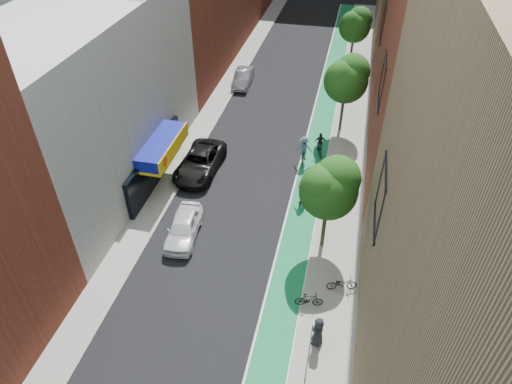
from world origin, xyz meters
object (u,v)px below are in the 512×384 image
Objects in this scene: cyclist_lane_mid at (320,147)px; pedestrian at (318,332)px; parked_car_silver at (243,78)px; cyclist_lane_far at (304,151)px; parked_car_black at (200,162)px; parked_car_white at (184,227)px; cyclist_lane_near at (303,191)px.

cyclist_lane_mid is 1.04× the size of pedestrian.
cyclist_lane_far is (7.80, -12.27, 0.27)m from parked_car_silver.
parked_car_silver is (-0.40, 15.10, -0.07)m from parked_car_black.
parked_car_black is at bearing 17.66° from cyclist_lane_far.
cyclist_lane_far reaches higher than cyclist_lane_mid.
parked_car_silver is (-1.60, 22.04, -0.01)m from parked_car_white.
parked_car_silver is 2.16× the size of cyclist_lane_near.
cyclist_lane_mid is at bearing -91.37° from cyclist_lane_near.
cyclist_lane_near is at bearing 70.43° from cyclist_lane_mid.
cyclist_lane_far reaches higher than cyclist_lane_near.
parked_car_black is (-1.20, 6.95, 0.06)m from parked_car_white.
pedestrian reaches higher than cyclist_lane_mid.
parked_car_white is 2.32× the size of cyclist_lane_mid.
parked_car_white is 10.86m from pedestrian.
cyclist_lane_mid is (8.90, -10.90, -0.03)m from parked_car_silver.
cyclist_lane_near reaches higher than parked_car_silver.
parked_car_white is at bearing 42.05° from cyclist_lane_mid.
cyclist_lane_near is at bearing 31.14° from parked_car_white.
cyclist_lane_mid is 0.85× the size of cyclist_lane_far.
pedestrian is (9.10, -5.92, 0.31)m from parked_car_white.
parked_car_white is 8.49m from cyclist_lane_near.
pedestrian is (10.30, -12.87, 0.25)m from parked_car_black.
cyclist_lane_far is (-1.10, -1.36, 0.30)m from cyclist_lane_mid.
parked_car_silver is at bearing -65.47° from cyclist_lane_mid.
cyclist_lane_near is 1.09× the size of cyclist_lane_mid.
parked_car_white is 1.97× the size of cyclist_lane_far.
parked_car_white is at bearing 40.39° from cyclist_lane_near.
parked_car_black is 15.10m from parked_car_silver.
parked_car_white is 11.58m from cyclist_lane_far.
cyclist_lane_mid is (7.30, 11.14, -0.05)m from parked_car_white.
parked_car_white is at bearing -109.73° from pedestrian.
cyclist_lane_near reaches higher than cyclist_lane_mid.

